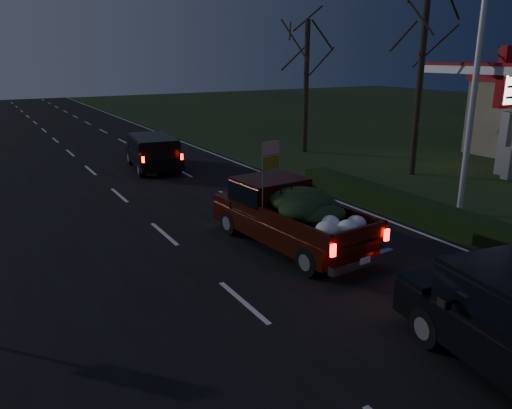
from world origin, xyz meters
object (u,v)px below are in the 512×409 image
pickup_truck (289,211)px  lead_suv (153,149)px  light_pole (480,45)px  gas_price_pylon (512,89)px

pickup_truck → lead_suv: 11.40m
light_pole → gas_price_pylon: size_ratio=1.64×
lead_suv → pickup_truck: bearing=-82.3°
gas_price_pylon → lead_suv: 16.20m
pickup_truck → lead_suv: (-0.08, 11.40, -0.04)m
light_pole → lead_suv: light_pole is taller
gas_price_pylon → lead_suv: bearing=146.7°
lead_suv → light_pole: bearing=-52.5°
light_pole → gas_price_pylon: light_pole is taller
pickup_truck → lead_suv: pickup_truck is taller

